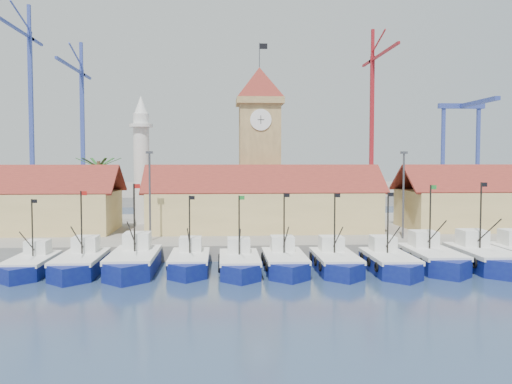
{
  "coord_description": "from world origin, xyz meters",
  "views": [
    {
      "loc": [
        -4.82,
        -45.74,
        9.72
      ],
      "look_at": [
        -0.92,
        18.0,
        6.04
      ],
      "focal_mm": 40.0,
      "sensor_mm": 36.0,
      "label": 1
    }
  ],
  "objects": [
    {
      "name": "crane_blue_near",
      "position": [
        -41.4,
        106.39,
        23.31
      ],
      "size": [
        1.0,
        33.27,
        38.33
      ],
      "color": "#314298",
      "rests_on": "terminal"
    },
    {
      "name": "terminal",
      "position": [
        0.0,
        110.0,
        1.0
      ],
      "size": [
        240.0,
        80.0,
        2.0
      ],
      "primitive_type": "cube",
      "color": "gray",
      "rests_on": "ground"
    },
    {
      "name": "boat_5",
      "position": [
        0.65,
        2.62,
        0.74
      ],
      "size": [
        3.46,
        9.47,
        7.17
      ],
      "color": "navy",
      "rests_on": "ground"
    },
    {
      "name": "clock_tower",
      "position": [
        0.0,
        26.0,
        11.96
      ],
      "size": [
        5.8,
        5.8,
        22.7
      ],
      "color": "tan",
      "rests_on": "quay"
    },
    {
      "name": "boat_3",
      "position": [
        -7.61,
        3.35,
        0.72
      ],
      "size": [
        3.34,
        9.14,
        6.92
      ],
      "color": "navy",
      "rests_on": "ground"
    },
    {
      "name": "boat_7",
      "position": [
        9.65,
        1.89,
        0.75
      ],
      "size": [
        3.5,
        9.58,
        7.25
      ],
      "color": "navy",
      "rests_on": "ground"
    },
    {
      "name": "boat_9",
      "position": [
        18.46,
        2.91,
        0.84
      ],
      "size": [
        3.91,
        10.71,
        8.1
      ],
      "color": "navy",
      "rests_on": "ground"
    },
    {
      "name": "ground",
      "position": [
        0.0,
        0.0,
        0.0
      ],
      "size": [
        400.0,
        400.0,
        0.0
      ],
      "primitive_type": "plane",
      "color": "#1D2F4E",
      "rests_on": "ground"
    },
    {
      "name": "crane_red_right",
      "position": [
        35.42,
        103.61,
        25.35
      ],
      "size": [
        1.0,
        32.59,
        42.09
      ],
      "color": "maroon",
      "rests_on": "terminal"
    },
    {
      "name": "palm_tree",
      "position": [
        -20.0,
        26.0,
        6.25
      ],
      "size": [
        5.6,
        5.03,
        8.39
      ],
      "color": "brown",
      "rests_on": "quay"
    },
    {
      "name": "lamp_posts",
      "position": [
        0.5,
        12.0,
        6.48
      ],
      "size": [
        80.7,
        0.25,
        9.03
      ],
      "color": "#3F3F44",
      "rests_on": "quay"
    },
    {
      "name": "boat_1",
      "position": [
        -16.82,
        2.86,
        0.77
      ],
      "size": [
        3.57,
        9.78,
        7.4
      ],
      "color": "navy",
      "rests_on": "ground"
    },
    {
      "name": "boat_2",
      "position": [
        -12.36,
        3.01,
        0.83
      ],
      "size": [
        3.88,
        10.63,
        8.04
      ],
      "color": "navy",
      "rests_on": "ground"
    },
    {
      "name": "minaret",
      "position": [
        -15.0,
        28.0,
        9.73
      ],
      "size": [
        3.0,
        3.0,
        16.3
      ],
      "color": "silver",
      "rests_on": "quay"
    },
    {
      "name": "crane_blue_far",
      "position": [
        -52.65,
        100.4,
        27.85
      ],
      "size": [
        1.0,
        34.86,
        46.27
      ],
      "color": "#314298",
      "rests_on": "terminal"
    },
    {
      "name": "boat_0",
      "position": [
        -20.95,
        2.91,
        0.69
      ],
      "size": [
        3.23,
        8.84,
        6.69
      ],
      "color": "navy",
      "rests_on": "ground"
    },
    {
      "name": "boat_4",
      "position": [
        -3.29,
        2.3,
        0.72
      ],
      "size": [
        3.36,
        9.22,
        6.97
      ],
      "color": "navy",
      "rests_on": "ground"
    },
    {
      "name": "quay",
      "position": [
        0.0,
        24.0,
        0.75
      ],
      "size": [
        140.0,
        32.0,
        1.5
      ],
      "primitive_type": "cube",
      "color": "gray",
      "rests_on": "ground"
    },
    {
      "name": "hall_center",
      "position": [
        0.0,
        20.0,
        3.99
      ],
      "size": [
        27.04,
        10.13,
        7.61
      ],
      "color": "#DEC17A",
      "rests_on": "quay"
    },
    {
      "name": "boat_8",
      "position": [
        13.93,
        3.21,
        0.81
      ],
      "size": [
        3.78,
        10.37,
        7.84
      ],
      "color": "navy",
      "rests_on": "ground"
    },
    {
      "name": "boat_6",
      "position": [
        5.06,
        2.38,
        0.74
      ],
      "size": [
        3.45,
        9.44,
        7.15
      ],
      "color": "navy",
      "rests_on": "ground"
    },
    {
      "name": "gantry",
      "position": [
        62.0,
        106.65,
        20.04
      ],
      "size": [
        13.0,
        22.0,
        23.2
      ],
      "color": "#314298",
      "rests_on": "terminal"
    }
  ]
}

